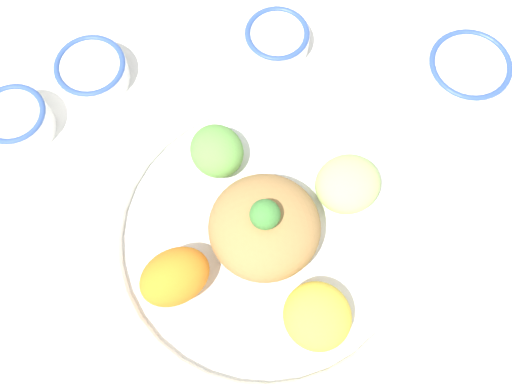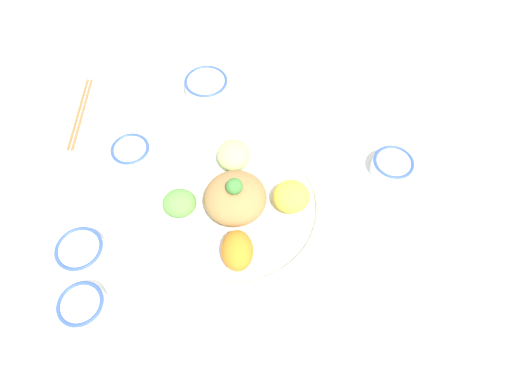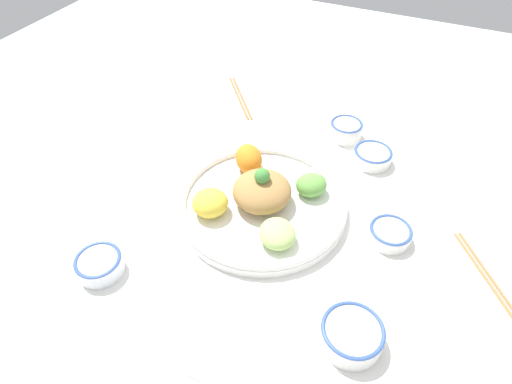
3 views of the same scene
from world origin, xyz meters
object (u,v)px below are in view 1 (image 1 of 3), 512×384
object	(u,v)px
sauce_bowl_dark	(17,120)
sauce_bowl_far	(92,71)
sauce_bowl_red	(277,38)
salad_platter	(264,235)
rice_bowl_blue	(467,71)

from	to	relation	value
sauce_bowl_dark	sauce_bowl_far	xyz separation A→B (m)	(0.07, 0.09, -0.01)
sauce_bowl_red	sauce_bowl_dark	distance (m)	0.35
salad_platter	rice_bowl_blue	distance (m)	0.34
sauce_bowl_dark	sauce_bowl_far	distance (m)	0.11
salad_platter	sauce_bowl_dark	distance (m)	0.34
sauce_bowl_red	rice_bowl_blue	bearing A→B (deg)	-2.79
sauce_bowl_red	sauce_bowl_dark	world-z (taller)	sauce_bowl_dark
sauce_bowl_far	rice_bowl_blue	bearing A→B (deg)	9.34
salad_platter	rice_bowl_blue	xyz separation A→B (m)	(0.22, 0.26, -0.00)
salad_platter	rice_bowl_blue	size ratio (longest dim) A/B	3.49
salad_platter	sauce_bowl_red	bearing A→B (deg)	95.92
salad_platter	sauce_bowl_dark	size ratio (longest dim) A/B	4.40
rice_bowl_blue	sauce_bowl_dark	xyz separation A→B (m)	(-0.55, -0.17, 0.00)
sauce_bowl_red	sauce_bowl_dark	size ratio (longest dim) A/B	1.03
salad_platter	sauce_bowl_dark	bearing A→B (deg)	163.76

